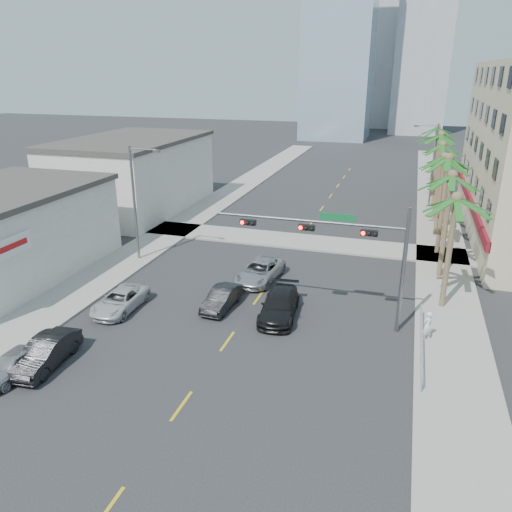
{
  "coord_description": "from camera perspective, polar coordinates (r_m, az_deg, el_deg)",
  "views": [
    {
      "loc": [
        8.74,
        -18.9,
        14.23
      ],
      "look_at": [
        0.27,
        8.57,
        3.5
      ],
      "focal_mm": 35.0,
      "sensor_mm": 36.0,
      "label": 1
    }
  ],
  "objects": [
    {
      "name": "building_left_far",
      "position": [
        55.77,
        -13.82,
        8.89
      ],
      "size": [
        11.0,
        18.0,
        7.2
      ],
      "primitive_type": "cube",
      "color": "beige",
      "rests_on": "ground"
    },
    {
      "name": "palm_tree_3",
      "position": [
        47.13,
        20.77,
        10.44
      ],
      "size": [
        4.8,
        4.8,
        7.8
      ],
      "color": "brown",
      "rests_on": "ground"
    },
    {
      "name": "tower_far_left",
      "position": [
        115.54,
        9.66,
        25.05
      ],
      "size": [
        14.0,
        14.0,
        48.0
      ],
      "primitive_type": "cube",
      "color": "#99B2C6",
      "rests_on": "ground"
    },
    {
      "name": "palm_tree_7",
      "position": [
        67.7,
        20.05,
        13.51
      ],
      "size": [
        4.8,
        4.8,
        8.16
      ],
      "color": "brown",
      "rests_on": "ground"
    },
    {
      "name": "car_parked_near",
      "position": [
        27.84,
        -25.99,
        -11.02
      ],
      "size": [
        1.76,
        3.91,
        1.3
      ],
      "primitive_type": "imported",
      "rotation": [
        0.0,
        0.0,
        -0.06
      ],
      "color": "#B7B6BB",
      "rests_on": "ground"
    },
    {
      "name": "car_lane_left",
      "position": [
        31.81,
        -3.94,
        -4.85
      ],
      "size": [
        1.61,
        4.04,
        1.31
      ],
      "primitive_type": "imported",
      "rotation": [
        0.0,
        0.0,
        -0.06
      ],
      "color": "black",
      "rests_on": "ground"
    },
    {
      "name": "sidewalk_right",
      "position": [
        41.52,
        20.56,
        -0.83
      ],
      "size": [
        4.0,
        120.0,
        0.15
      ],
      "primitive_type": "cube",
      "color": "gray",
      "rests_on": "ground"
    },
    {
      "name": "traffic_signal_mast",
      "position": [
        28.53,
        10.28,
        1.38
      ],
      "size": [
        11.12,
        0.54,
        7.2
      ],
      "color": "slate",
      "rests_on": "ground"
    },
    {
      "name": "car_lane_right",
      "position": [
        30.66,
        2.69,
        -5.65
      ],
      "size": [
        2.54,
        5.29,
        1.48
      ],
      "primitive_type": "imported",
      "rotation": [
        0.0,
        0.0,
        0.09
      ],
      "color": "black",
      "rests_on": "ground"
    },
    {
      "name": "pedestrian",
      "position": [
        29.38,
        19.0,
        -7.54
      ],
      "size": [
        0.72,
        0.71,
        1.68
      ],
      "primitive_type": "imported",
      "rotation": [
        0.0,
        0.0,
        3.9
      ],
      "color": "white",
      "rests_on": "sidewalk_right"
    },
    {
      "name": "sidewalk_cross",
      "position": [
        44.15,
        4.81,
        1.69
      ],
      "size": [
        80.0,
        4.0,
        0.15
      ],
      "primitive_type": "cube",
      "color": "gray",
      "rests_on": "ground"
    },
    {
      "name": "tower_far_center",
      "position": [
        144.54,
        13.52,
        22.63
      ],
      "size": [
        16.0,
        16.0,
        42.0
      ],
      "primitive_type": "cube",
      "color": "#ADADB2",
      "rests_on": "ground"
    },
    {
      "name": "streetlight_right",
      "position": [
        57.68,
        19.47,
        10.17
      ],
      "size": [
        2.55,
        0.25,
        9.0
      ],
      "color": "slate",
      "rests_on": "ground"
    },
    {
      "name": "ground",
      "position": [
        25.22,
        -6.53,
        -14.03
      ],
      "size": [
        260.0,
        260.0,
        0.0
      ],
      "primitive_type": "plane",
      "color": "#262628",
      "rests_on": "ground"
    },
    {
      "name": "car_parked_mid",
      "position": [
        27.99,
        -22.88,
        -10.15
      ],
      "size": [
        1.9,
        4.55,
        1.46
      ],
      "primitive_type": "imported",
      "rotation": [
        0.0,
        0.0,
        0.08
      ],
      "color": "black",
      "rests_on": "ground"
    },
    {
      "name": "guardrail",
      "position": [
        28.39,
        18.36,
        -9.21
      ],
      "size": [
        0.08,
        8.08,
        1.0
      ],
      "color": "silver",
      "rests_on": "ground"
    },
    {
      "name": "palm_tree_6",
      "position": [
        62.57,
        20.16,
        12.7
      ],
      "size": [
        4.8,
        4.8,
        7.8
      ],
      "color": "brown",
      "rests_on": "ground"
    },
    {
      "name": "palm_tree_5",
      "position": [
        57.33,
        20.41,
        12.77
      ],
      "size": [
        4.8,
        4.8,
        8.52
      ],
      "color": "brown",
      "rests_on": "ground"
    },
    {
      "name": "car_lane_center",
      "position": [
        35.77,
        0.47,
        -1.73
      ],
      "size": [
        2.86,
        5.35,
        1.43
      ],
      "primitive_type": "imported",
      "rotation": [
        0.0,
        0.0,
        -0.1
      ],
      "color": "#BBBBC0",
      "rests_on": "ground"
    },
    {
      "name": "palm_tree_4",
      "position": [
        52.22,
        20.57,
        11.72
      ],
      "size": [
        4.8,
        4.8,
        8.16
      ],
      "color": "brown",
      "rests_on": "ground"
    },
    {
      "name": "palm_tree_0",
      "position": [
        31.84,
        21.95,
        6.01
      ],
      "size": [
        4.8,
        4.8,
        7.8
      ],
      "color": "brown",
      "rests_on": "ground"
    },
    {
      "name": "sidewalk_left",
      "position": [
        46.3,
        -10.4,
        2.32
      ],
      "size": [
        4.0,
        120.0,
        0.15
      ],
      "primitive_type": "cube",
      "color": "gray",
      "rests_on": "ground"
    },
    {
      "name": "palm_tree_1",
      "position": [
        36.84,
        21.52,
        8.42
      ],
      "size": [
        4.8,
        4.8,
        8.16
      ],
      "color": "brown",
      "rests_on": "ground"
    },
    {
      "name": "palm_tree_2",
      "position": [
        41.9,
        21.19,
        10.26
      ],
      "size": [
        4.8,
        4.8,
        8.52
      ],
      "color": "brown",
      "rests_on": "ground"
    },
    {
      "name": "car_parked_far",
      "position": [
        32.6,
        -15.28,
        -4.95
      ],
      "size": [
        2.14,
        4.61,
        1.28
      ],
      "primitive_type": "imported",
      "rotation": [
        0.0,
        0.0,
        0.0
      ],
      "color": "silver",
      "rests_on": "ground"
    },
    {
      "name": "streetlight_left",
      "position": [
        39.44,
        -13.52,
        6.45
      ],
      "size": [
        2.55,
        0.25,
        9.0
      ],
      "color": "slate",
      "rests_on": "ground"
    }
  ]
}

